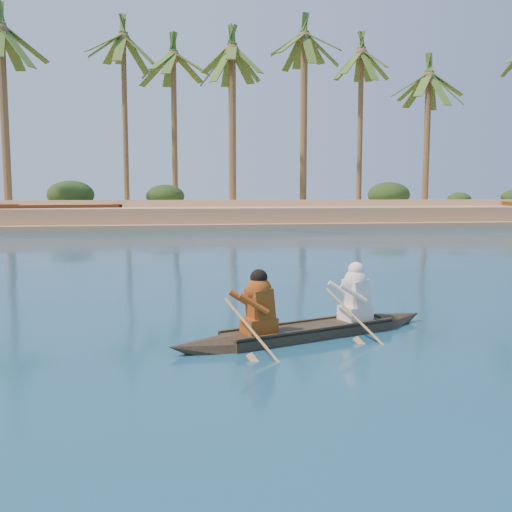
{
  "coord_description": "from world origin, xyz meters",
  "views": [
    {
      "loc": [
        1.56,
        -11.5,
        2.2
      ],
      "look_at": [
        3.31,
        -1.04,
        1.04
      ],
      "focal_mm": 40.0,
      "sensor_mm": 36.0,
      "label": 1
    }
  ],
  "objects": [
    {
      "name": "ground",
      "position": [
        0.0,
        0.0,
        0.0
      ],
      "size": [
        160.0,
        160.0,
        0.0
      ],
      "primitive_type": "plane",
      "color": "#0C354E",
      "rests_on": "ground"
    },
    {
      "name": "sandy_embankment",
      "position": [
        0.0,
        46.89,
        0.53
      ],
      "size": [
        150.0,
        51.0,
        1.5
      ],
      "color": "tan",
      "rests_on": "ground"
    },
    {
      "name": "palm_grove",
      "position": [
        0.0,
        35.0,
        8.0
      ],
      "size": [
        110.0,
        14.0,
        16.0
      ],
      "primitive_type": null,
      "color": "#3D5C20",
      "rests_on": "ground"
    },
    {
      "name": "shrub_cluster",
      "position": [
        0.0,
        31.5,
        1.2
      ],
      "size": [
        100.0,
        6.0,
        2.4
      ],
      "primitive_type": null,
      "color": "#253A15",
      "rests_on": "ground"
    },
    {
      "name": "canoe",
      "position": [
        3.8,
        -3.13,
        0.25
      ],
      "size": [
        4.56,
        2.13,
        1.27
      ],
      "rotation": [
        0.0,
        0.0,
        0.34
      ],
      "color": "#392F1F",
      "rests_on": "ground"
    },
    {
      "name": "barge_mid",
      "position": [
        -6.46,
        27.0,
        0.62
      ],
      "size": [
        11.16,
        6.2,
        1.77
      ],
      "rotation": [
        0.0,
        0.0,
        0.27
      ],
      "color": "#5E3314",
      "rests_on": "ground"
    }
  ]
}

